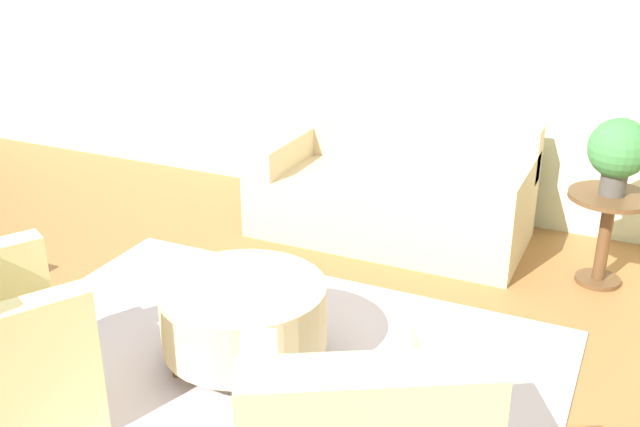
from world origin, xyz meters
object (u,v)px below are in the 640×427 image
at_px(side_table, 607,223).
at_px(potted_plant_on_side_table, 618,151).
at_px(couch, 392,194).
at_px(ottoman_table, 244,314).

distance_m(side_table, potted_plant_on_side_table, 0.47).
relative_size(couch, ottoman_table, 2.24).
distance_m(couch, potted_plant_on_side_table, 1.59).
relative_size(side_table, potted_plant_on_side_table, 1.27).
bearing_deg(couch, side_table, -6.23).
relative_size(ottoman_table, potted_plant_on_side_table, 1.80).
bearing_deg(ottoman_table, potted_plant_on_side_table, 47.55).
bearing_deg(side_table, couch, 173.77).
bearing_deg(potted_plant_on_side_table, side_table, 0.00).
bearing_deg(side_table, ottoman_table, -132.45).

